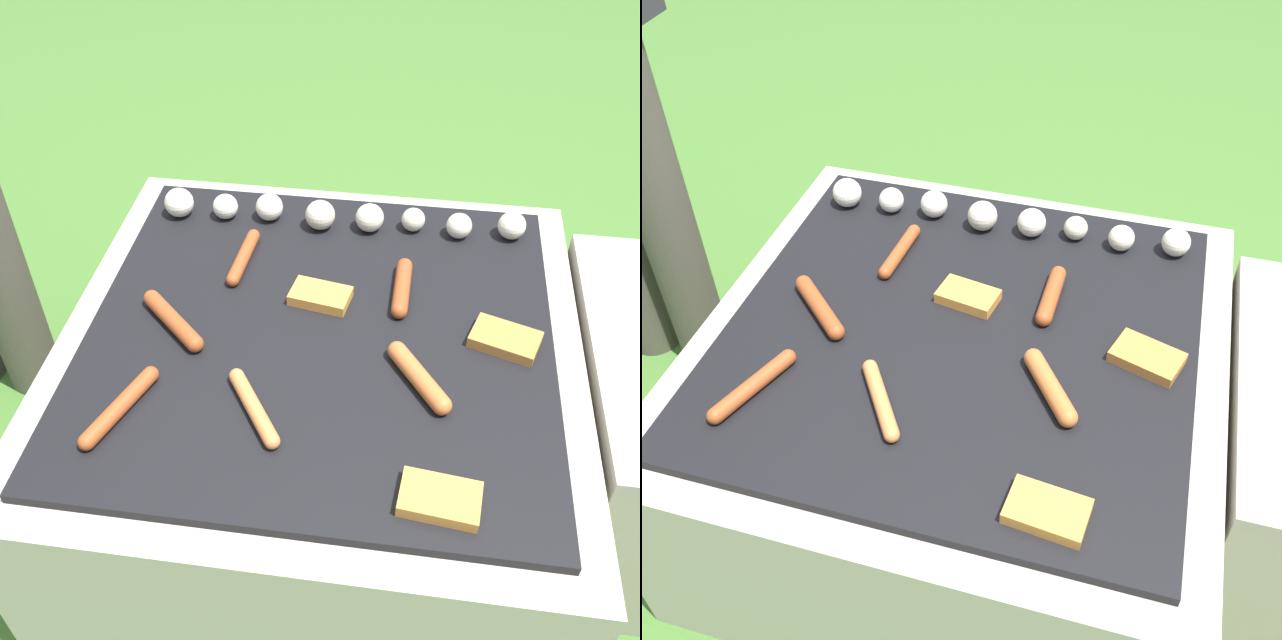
{
  "view_description": "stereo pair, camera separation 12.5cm",
  "coord_description": "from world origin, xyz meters",
  "views": [
    {
      "loc": [
        0.13,
        -0.9,
        1.3
      ],
      "look_at": [
        0.0,
        0.0,
        0.45
      ],
      "focal_mm": 42.0,
      "sensor_mm": 36.0,
      "label": 1
    },
    {
      "loc": [
        0.25,
        -0.88,
        1.3
      ],
      "look_at": [
        0.0,
        0.0,
        0.45
      ],
      "focal_mm": 42.0,
      "sensor_mm": 36.0,
      "label": 2
    }
  ],
  "objects": [
    {
      "name": "sausage_back_center",
      "position": [
        -0.27,
        -0.22,
        0.44
      ],
      "size": [
        0.08,
        0.17,
        0.03
      ],
      "color": "#93421E",
      "rests_on": "grill"
    },
    {
      "name": "sausage_front_right",
      "position": [
        -0.07,
        -0.2,
        0.44
      ],
      "size": [
        0.1,
        0.14,
        0.02
      ],
      "color": "#C6753D",
      "rests_on": "grill"
    },
    {
      "name": "bread_slice_right",
      "position": [
        -0.01,
        0.07,
        0.44
      ],
      "size": [
        0.11,
        0.08,
        0.02
      ],
      "color": "#D18438",
      "rests_on": "grill"
    },
    {
      "name": "bread_slice_left",
      "position": [
        0.31,
        0.01,
        0.44
      ],
      "size": [
        0.13,
        0.1,
        0.02
      ],
      "color": "#B27033",
      "rests_on": "grill"
    },
    {
      "name": "ground_plane",
      "position": [
        0.0,
        0.0,
        0.0
      ],
      "size": [
        14.0,
        14.0,
        0.0
      ],
      "primitive_type": "plane",
      "color": "#3D6628"
    },
    {
      "name": "grill",
      "position": [
        0.0,
        0.0,
        0.21
      ],
      "size": [
        0.88,
        0.88,
        0.43
      ],
      "color": "#A89E8C",
      "rests_on": "ground_plane"
    },
    {
      "name": "sausage_mid_right",
      "position": [
        -0.25,
        -0.03,
        0.45
      ],
      "size": [
        0.13,
        0.13,
        0.03
      ],
      "color": "#93421E",
      "rests_on": "grill"
    },
    {
      "name": "sausage_front_left",
      "position": [
        0.13,
        0.11,
        0.45
      ],
      "size": [
        0.03,
        0.15,
        0.03
      ],
      "color": "#93421E",
      "rests_on": "grill"
    },
    {
      "name": "sausage_mid_left",
      "position": [
        -0.17,
        0.16,
        0.44
      ],
      "size": [
        0.03,
        0.16,
        0.02
      ],
      "color": "#93421E",
      "rests_on": "grill"
    },
    {
      "name": "sausage_front_center",
      "position": [
        0.17,
        -0.1,
        0.45
      ],
      "size": [
        0.1,
        0.14,
        0.03
      ],
      "color": "#B7602D",
      "rests_on": "grill"
    },
    {
      "name": "bread_slice_center",
      "position": [
        0.21,
        -0.32,
        0.44
      ],
      "size": [
        0.12,
        0.08,
        0.02
      ],
      "color": "#D18438",
      "rests_on": "grill"
    },
    {
      "name": "mushroom_row",
      "position": [
        -0.02,
        0.3,
        0.46
      ],
      "size": [
        0.71,
        0.08,
        0.06
      ],
      "color": "silver",
      "rests_on": "grill"
    }
  ]
}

